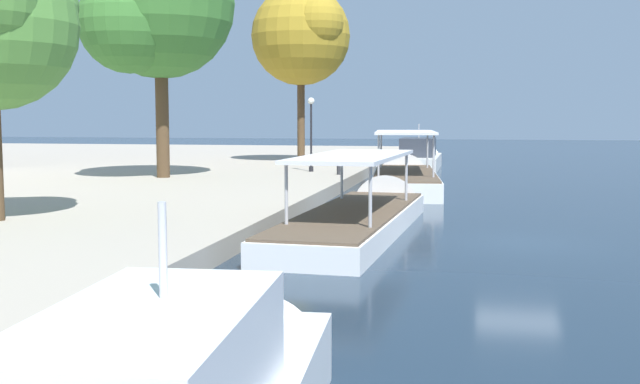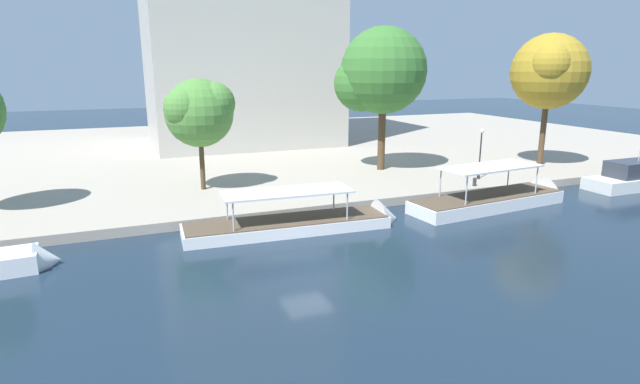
{
  "view_description": "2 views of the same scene",
  "coord_description": "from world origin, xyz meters",
  "px_view_note": "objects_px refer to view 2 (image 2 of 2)",
  "views": [
    {
      "loc": [
        -23.56,
        1.53,
        3.83
      ],
      "look_at": [
        1.06,
        6.43,
        1.34
      ],
      "focal_mm": 42.36,
      "sensor_mm": 36.0,
      "label": 1
    },
    {
      "loc": [
        -8.65,
        -23.35,
        10.11
      ],
      "look_at": [
        3.4,
        6.42,
        2.02
      ],
      "focal_mm": 28.12,
      "sensor_mm": 36.0,
      "label": 2
    }
  ],
  "objects_px": {
    "lamp_post": "(481,148)",
    "tree_1": "(200,111)",
    "tour_boat_2": "(305,226)",
    "tree_3": "(550,73)",
    "tour_boat_3": "(498,202)",
    "tree_4": "(377,74)",
    "mooring_bollard_2": "(475,181)"
  },
  "relations": [
    {
      "from": "tour_boat_3",
      "to": "lamp_post",
      "type": "height_order",
      "value": "lamp_post"
    },
    {
      "from": "lamp_post",
      "to": "tour_boat_3",
      "type": "bearing_deg",
      "value": -116.33
    },
    {
      "from": "tour_boat_2",
      "to": "tree_1",
      "type": "distance_m",
      "value": 13.21
    },
    {
      "from": "mooring_bollard_2",
      "to": "tree_3",
      "type": "bearing_deg",
      "value": 21.65
    },
    {
      "from": "tour_boat_2",
      "to": "mooring_bollard_2",
      "type": "relative_size",
      "value": 19.94
    },
    {
      "from": "lamp_post",
      "to": "tree_3",
      "type": "bearing_deg",
      "value": 15.01
    },
    {
      "from": "mooring_bollard_2",
      "to": "tree_3",
      "type": "xyz_separation_m",
      "value": [
        11.54,
        4.58,
        8.51
      ]
    },
    {
      "from": "tour_boat_3",
      "to": "tree_4",
      "type": "distance_m",
      "value": 16.1
    },
    {
      "from": "tour_boat_3",
      "to": "tree_3",
      "type": "xyz_separation_m",
      "value": [
        12.34,
        8.29,
        9.21
      ]
    },
    {
      "from": "tree_1",
      "to": "tour_boat_2",
      "type": "bearing_deg",
      "value": -66.22
    },
    {
      "from": "mooring_bollard_2",
      "to": "lamp_post",
      "type": "relative_size",
      "value": 0.16
    },
    {
      "from": "lamp_post",
      "to": "tree_1",
      "type": "xyz_separation_m",
      "value": [
        -22.67,
        4.94,
        3.51
      ]
    },
    {
      "from": "lamp_post",
      "to": "tree_4",
      "type": "distance_m",
      "value": 11.28
    },
    {
      "from": "tour_boat_2",
      "to": "lamp_post",
      "type": "distance_m",
      "value": 19.13
    },
    {
      "from": "tour_boat_3",
      "to": "lamp_post",
      "type": "bearing_deg",
      "value": 58.04
    },
    {
      "from": "tour_boat_2",
      "to": "tree_4",
      "type": "height_order",
      "value": "tree_4"
    },
    {
      "from": "tour_boat_2",
      "to": "mooring_bollard_2",
      "type": "xyz_separation_m",
      "value": [
        16.0,
        3.52,
        0.77
      ]
    },
    {
      "from": "tree_4",
      "to": "tree_1",
      "type": "bearing_deg",
      "value": -172.54
    },
    {
      "from": "tour_boat_2",
      "to": "tree_1",
      "type": "bearing_deg",
      "value": 117.02
    },
    {
      "from": "tour_boat_2",
      "to": "lamp_post",
      "type": "xyz_separation_m",
      "value": [
        18.05,
        5.56,
        3.05
      ]
    },
    {
      "from": "lamp_post",
      "to": "tree_1",
      "type": "bearing_deg",
      "value": 167.72
    },
    {
      "from": "lamp_post",
      "to": "tree_3",
      "type": "height_order",
      "value": "tree_3"
    },
    {
      "from": "mooring_bollard_2",
      "to": "tree_1",
      "type": "distance_m",
      "value": 22.53
    },
    {
      "from": "mooring_bollard_2",
      "to": "tree_3",
      "type": "height_order",
      "value": "tree_3"
    },
    {
      "from": "lamp_post",
      "to": "tree_3",
      "type": "relative_size",
      "value": 0.35
    },
    {
      "from": "tour_boat_3",
      "to": "lamp_post",
      "type": "distance_m",
      "value": 7.07
    },
    {
      "from": "tour_boat_2",
      "to": "tour_boat_3",
      "type": "height_order",
      "value": "tour_boat_3"
    },
    {
      "from": "tour_boat_3",
      "to": "tree_1",
      "type": "height_order",
      "value": "tree_1"
    },
    {
      "from": "lamp_post",
      "to": "tree_3",
      "type": "xyz_separation_m",
      "value": [
        9.49,
        2.54,
        6.23
      ]
    },
    {
      "from": "mooring_bollard_2",
      "to": "tree_3",
      "type": "relative_size",
      "value": 0.06
    },
    {
      "from": "mooring_bollard_2",
      "to": "lamp_post",
      "type": "distance_m",
      "value": 3.68
    },
    {
      "from": "lamp_post",
      "to": "tree_1",
      "type": "distance_m",
      "value": 23.47
    }
  ]
}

